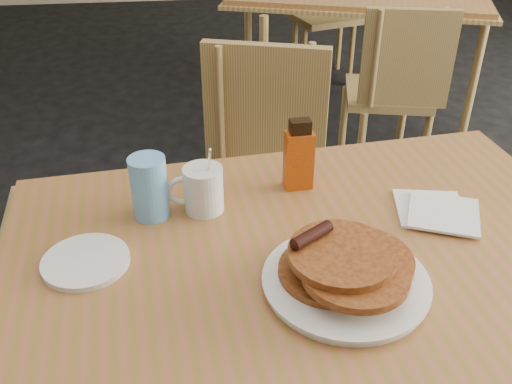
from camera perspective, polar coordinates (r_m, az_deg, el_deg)
The scene contains 9 objects.
main_table at distance 1.16m, azimuth 5.63°, elevation -7.31°, with size 1.33×0.96×0.75m.
chair_main_far at distance 1.85m, azimuth 1.27°, elevation 2.90°, with size 0.51×0.52×0.90m.
chair_neighbor_near at distance 2.66m, azimuth 13.84°, elevation 10.69°, with size 0.46×0.46×0.84m.
pancake_plate at distance 1.04m, azimuth 8.98°, elevation -7.97°, with size 0.30×0.30×0.10m.
coffee_mug at distance 1.22m, azimuth -5.42°, elevation 0.34°, with size 0.12×0.09×0.16m.
syrup_bottle at distance 1.28m, azimuth 4.30°, elevation 3.54°, with size 0.07×0.04×0.17m.
napkin_stack at distance 1.28m, azimuth 17.65°, elevation -1.83°, with size 0.20×0.21×0.01m.
blue_tumbler at distance 1.21m, azimuth -10.62°, elevation 0.46°, with size 0.08×0.08×0.14m, color #62A8E5.
side_saucer at distance 1.14m, azimuth -16.67°, elevation -6.67°, with size 0.17×0.17×0.01m, color white.
Camera 1 is at (-0.15, -0.93, 1.45)m, focal length 40.00 mm.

